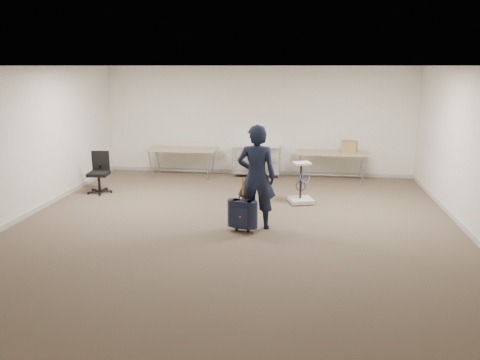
# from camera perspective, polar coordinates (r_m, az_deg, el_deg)

# --- Properties ---
(ground) EXTENTS (9.00, 9.00, 0.00)m
(ground) POSITION_cam_1_polar(r_m,az_deg,el_deg) (8.18, -0.88, -6.27)
(ground) COLOR #4D3D2F
(ground) RESTS_ON ground
(room_shell) EXTENTS (8.00, 9.00, 9.00)m
(room_shell) POSITION_cam_1_polar(r_m,az_deg,el_deg) (9.46, 0.35, -3.15)
(room_shell) COLOR silver
(room_shell) RESTS_ON ground
(folding_table_left) EXTENTS (1.80, 0.75, 0.73)m
(folding_table_left) POSITION_cam_1_polar(r_m,az_deg,el_deg) (12.13, -7.05, 3.57)
(folding_table_left) COLOR #8F7757
(folding_table_left) RESTS_ON ground
(folding_table_right) EXTENTS (1.80, 0.75, 0.73)m
(folding_table_right) POSITION_cam_1_polar(r_m,az_deg,el_deg) (11.77, 11.19, 3.10)
(folding_table_right) COLOR #8F7757
(folding_table_right) RESTS_ON ground
(wire_shelf) EXTENTS (1.22, 0.47, 0.80)m
(wire_shelf) POSITION_cam_1_polar(r_m,az_deg,el_deg) (12.09, 2.04, 2.48)
(wire_shelf) COLOR silver
(wire_shelf) RESTS_ON ground
(person) EXTENTS (0.68, 0.46, 1.84)m
(person) POSITION_cam_1_polar(r_m,az_deg,el_deg) (8.11, 2.02, 0.34)
(person) COLOR black
(person) RESTS_ON ground
(suitcase) EXTENTS (0.38, 0.28, 0.94)m
(suitcase) POSITION_cam_1_polar(r_m,az_deg,el_deg) (8.06, 0.30, -4.17)
(suitcase) COLOR black
(suitcase) RESTS_ON ground
(office_chair) EXTENTS (0.56, 0.56, 0.93)m
(office_chair) POSITION_cam_1_polar(r_m,az_deg,el_deg) (11.04, -16.75, -0.03)
(office_chair) COLOR black
(office_chair) RESTS_ON ground
(equipment_cart) EXTENTS (0.59, 0.59, 0.87)m
(equipment_cart) POSITION_cam_1_polar(r_m,az_deg,el_deg) (9.85, 7.46, -1.50)
(equipment_cart) COLOR beige
(equipment_cart) RESTS_ON ground
(cardboard_box) EXTENTS (0.42, 0.36, 0.28)m
(cardboard_box) POSITION_cam_1_polar(r_m,az_deg,el_deg) (11.86, 13.17, 4.01)
(cardboard_box) COLOR #9D8149
(cardboard_box) RESTS_ON folding_table_right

